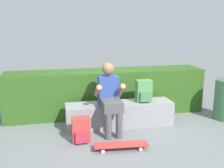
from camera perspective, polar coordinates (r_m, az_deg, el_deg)
ground_plane at (r=4.71m, az=2.40°, el=-10.04°), size 24.00×24.00×0.00m
bench_main at (r=4.86m, az=1.65°, el=-6.53°), size 1.94×0.46×0.43m
person_skater at (r=4.49m, az=-0.50°, el=-2.59°), size 0.49×0.62×1.18m
skateboard_near_person at (r=4.03m, az=1.99°, el=-12.99°), size 0.81×0.27×0.09m
backpack_on_bench at (r=4.86m, az=6.87°, el=-1.58°), size 0.28×0.23×0.40m
backpack_on_ground at (r=4.25m, az=-6.69°, el=-9.90°), size 0.28×0.23×0.40m
hedge_row at (r=5.46m, az=-1.23°, el=-1.73°), size 4.02×0.68×0.91m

